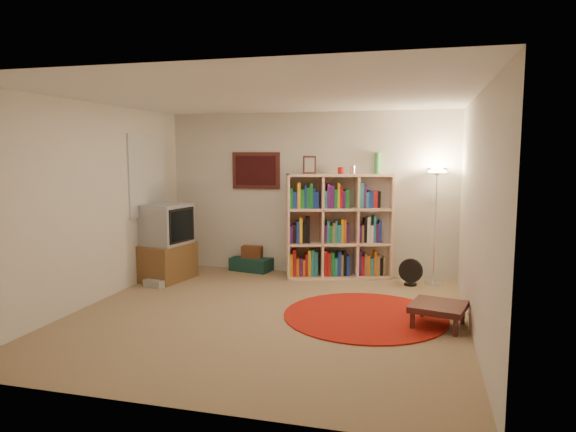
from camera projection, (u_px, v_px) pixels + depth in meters
name	position (u px, v px, depth m)	size (l,w,h in m)	color
room	(263.00, 207.00, 5.86)	(4.54, 4.54, 2.54)	#917755
bookshelf	(337.00, 227.00, 7.74)	(1.63, 0.90, 1.88)	beige
floor_lamp	(437.00, 188.00, 7.22)	(0.34, 0.34, 1.67)	white
floor_fan	(411.00, 272.00, 7.29)	(0.34, 0.18, 0.39)	black
tv_stand	(167.00, 244.00, 7.58)	(0.68, 0.87, 1.13)	brown
dvd_box	(157.00, 283.00, 7.27)	(0.35, 0.32, 0.10)	#9E9EA2
suitcase	(252.00, 264.00, 8.26)	(0.71, 0.53, 0.21)	#13352E
wicker_basket	(253.00, 251.00, 8.26)	(0.33, 0.24, 0.19)	#5C2C17
duffel_bag	(301.00, 267.00, 7.90)	(0.43, 0.39, 0.25)	black
red_rug	(365.00, 316.00, 5.93)	(1.89, 1.89, 0.02)	#9A140B
side_table	(438.00, 308.00, 5.56)	(0.67, 0.67, 0.26)	#3B1714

